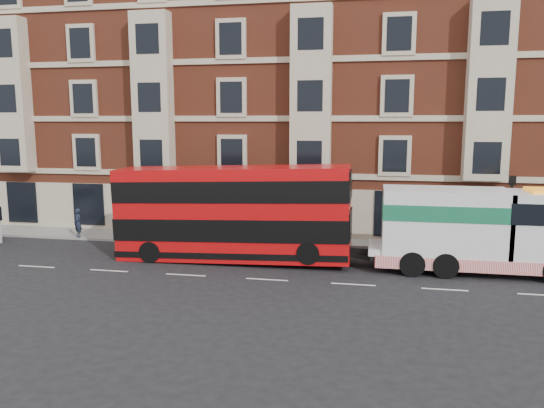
% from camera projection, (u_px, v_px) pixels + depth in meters
% --- Properties ---
extents(ground, '(120.00, 120.00, 0.00)m').
position_uv_depth(ground, '(267.00, 280.00, 24.81)').
color(ground, black).
rests_on(ground, ground).
extents(sidewalk, '(90.00, 3.00, 0.15)m').
position_uv_depth(sidewalk, '(291.00, 242.00, 32.08)').
color(sidewalk, slate).
rests_on(sidewalk, ground).
extents(victorian_terrace, '(45.00, 12.00, 20.40)m').
position_uv_depth(victorian_terrace, '(315.00, 82.00, 37.72)').
color(victorian_terrace, brown).
rests_on(victorian_terrace, ground).
extents(lamp_post_west, '(0.35, 0.15, 4.35)m').
position_uv_depth(lamp_post_west, '(188.00, 200.00, 31.52)').
color(lamp_post_west, black).
rests_on(lamp_post_west, sidewalk).
extents(lamp_post_east, '(0.35, 0.15, 4.35)m').
position_uv_depth(lamp_post_east, '(510.00, 210.00, 28.20)').
color(lamp_post_east, black).
rests_on(lamp_post_east, sidewalk).
extents(double_decker_bus, '(12.29, 2.82, 4.98)m').
position_uv_depth(double_decker_bus, '(233.00, 212.00, 27.85)').
color(double_decker_bus, '#BA0A0C').
rests_on(double_decker_bus, ground).
extents(tow_truck, '(9.84, 2.91, 4.10)m').
position_uv_depth(tow_truck, '(473.00, 229.00, 25.71)').
color(tow_truck, silver).
rests_on(tow_truck, ground).
extents(pedestrian, '(0.79, 0.73, 1.81)m').
position_uv_depth(pedestrian, '(78.00, 223.00, 33.06)').
color(pedestrian, '#192132').
rests_on(pedestrian, sidewalk).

